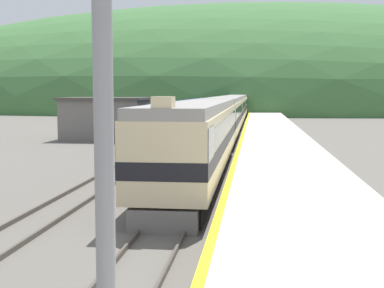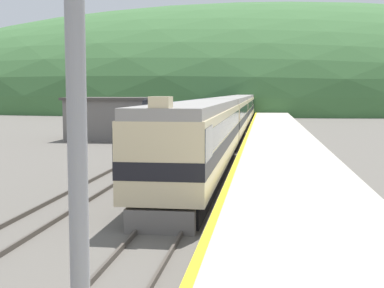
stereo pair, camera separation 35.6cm
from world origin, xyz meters
name	(u,v)px [view 2 (the right image)]	position (x,y,z in m)	size (l,w,h in m)	color
track_main	(240,125)	(0.00, 70.00, 0.08)	(1.52, 180.00, 0.16)	#4C443D
track_siding	(205,125)	(-4.50, 70.00, 0.08)	(1.52, 180.00, 0.16)	#4C443D
platform	(277,135)	(4.41, 50.00, 0.45)	(5.40, 140.00, 0.92)	#BCB5A5
distant_hills	(252,109)	(0.00, 139.89, 0.00)	(217.57, 97.91, 52.20)	#3D6B38
station_shed	(111,118)	(-10.97, 48.20, 1.97)	(7.77, 6.02, 3.91)	slate
express_train_lead_car	(200,137)	(0.00, 26.38, 2.14)	(2.90, 21.69, 4.28)	black
carriage_second	(228,117)	(0.00, 47.94, 2.13)	(2.89, 19.18, 3.92)	black
carriage_third	(239,110)	(0.00, 68.00, 2.13)	(2.89, 19.18, 3.92)	black
carriage_fourth	(245,106)	(0.00, 88.06, 2.13)	(2.89, 19.18, 3.92)	black
siding_train	(201,113)	(-4.50, 65.42, 1.77)	(2.90, 46.57, 3.42)	black
signal_mast_main	(74,1)	(1.35, 4.98, 5.30)	(2.20, 0.42, 8.07)	gray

